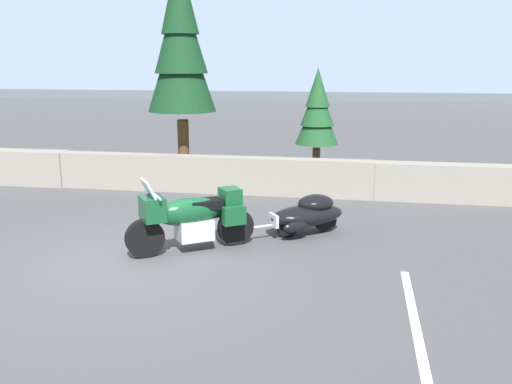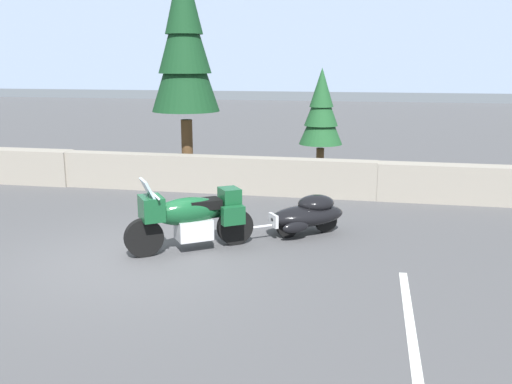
{
  "view_description": "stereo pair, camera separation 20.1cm",
  "coord_description": "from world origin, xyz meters",
  "px_view_note": "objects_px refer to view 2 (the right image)",
  "views": [
    {
      "loc": [
        3.59,
        -8.37,
        3.22
      ],
      "look_at": [
        1.74,
        1.76,
        0.85
      ],
      "focal_mm": 39.77,
      "sensor_mm": 36.0,
      "label": 1
    },
    {
      "loc": [
        3.79,
        -8.33,
        3.22
      ],
      "look_at": [
        1.74,
        1.76,
        0.85
      ],
      "focal_mm": 39.77,
      "sensor_mm": 36.0,
      "label": 2
    }
  ],
  "objects_px": {
    "car_shaped_trailer": "(308,214)",
    "touring_motorcycle": "(190,216)",
    "pine_tree_tall": "(184,42)",
    "pine_tree_secondary": "(321,111)"
  },
  "relations": [
    {
      "from": "touring_motorcycle",
      "to": "pine_tree_tall",
      "type": "height_order",
      "value": "pine_tree_tall"
    },
    {
      "from": "touring_motorcycle",
      "to": "pine_tree_tall",
      "type": "xyz_separation_m",
      "value": [
        -1.83,
        5.44,
        3.1
      ]
    },
    {
      "from": "car_shaped_trailer",
      "to": "touring_motorcycle",
      "type": "bearing_deg",
      "value": -145.15
    },
    {
      "from": "pine_tree_tall",
      "to": "pine_tree_secondary",
      "type": "xyz_separation_m",
      "value": [
        3.48,
        1.14,
        -1.8
      ]
    },
    {
      "from": "car_shaped_trailer",
      "to": "pine_tree_secondary",
      "type": "xyz_separation_m",
      "value": [
        -0.25,
        5.26,
        1.51
      ]
    },
    {
      "from": "pine_tree_tall",
      "to": "touring_motorcycle",
      "type": "bearing_deg",
      "value": -71.38
    },
    {
      "from": "car_shaped_trailer",
      "to": "pine_tree_tall",
      "type": "height_order",
      "value": "pine_tree_tall"
    },
    {
      "from": "pine_tree_tall",
      "to": "pine_tree_secondary",
      "type": "distance_m",
      "value": 4.08
    },
    {
      "from": "touring_motorcycle",
      "to": "pine_tree_tall",
      "type": "distance_m",
      "value": 6.52
    },
    {
      "from": "car_shaped_trailer",
      "to": "pine_tree_secondary",
      "type": "relative_size",
      "value": 0.65
    }
  ]
}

